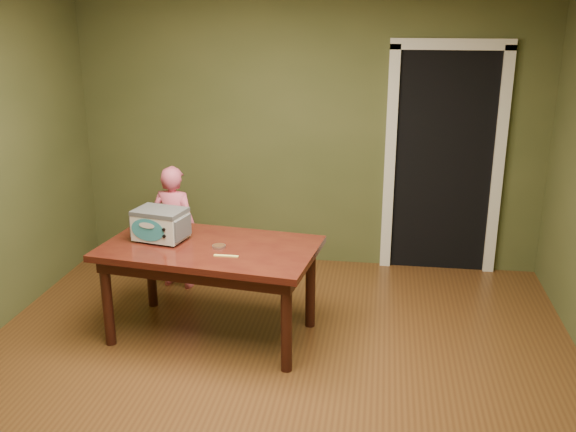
{
  "coord_description": "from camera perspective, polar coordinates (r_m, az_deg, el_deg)",
  "views": [
    {
      "loc": [
        0.72,
        -3.58,
        2.45
      ],
      "look_at": [
        0.04,
        1.0,
        0.95
      ],
      "focal_mm": 40.0,
      "sensor_mm": 36.0,
      "label": 1
    }
  ],
  "objects": [
    {
      "name": "spatula",
      "position": [
        4.65,
        -5.52,
        -3.55
      ],
      "size": [
        0.18,
        0.03,
        0.01
      ],
      "primitive_type": "cube",
      "rotation": [
        0.0,
        0.0,
        0.0
      ],
      "color": "#FFEF6E",
      "rests_on": "dining_table"
    },
    {
      "name": "child",
      "position": [
        5.88,
        -10.04,
        -0.99
      ],
      "size": [
        0.45,
        0.33,
        1.14
      ],
      "primitive_type": "imported",
      "rotation": [
        0.0,
        0.0,
        3.0
      ],
      "color": "#EE6285",
      "rests_on": "floor"
    },
    {
      "name": "toy_oven",
      "position": [
        5.0,
        -11.28,
        -0.67
      ],
      "size": [
        0.44,
        0.34,
        0.25
      ],
      "rotation": [
        0.0,
        0.0,
        -0.2
      ],
      "color": "#4C4F54",
      "rests_on": "dining_table"
    },
    {
      "name": "dining_table",
      "position": [
        4.91,
        -6.92,
        -3.7
      ],
      "size": [
        1.7,
        1.09,
        0.75
      ],
      "rotation": [
        0.0,
        0.0,
        -0.13
      ],
      "color": "#3A100D",
      "rests_on": "floor"
    },
    {
      "name": "baking_pan",
      "position": [
        4.81,
        -6.16,
        -2.69
      ],
      "size": [
        0.1,
        0.1,
        0.02
      ],
      "color": "silver",
      "rests_on": "dining_table"
    },
    {
      "name": "doorway",
      "position": [
        6.54,
        13.43,
        5.14
      ],
      "size": [
        1.1,
        0.66,
        2.25
      ],
      "color": "black",
      "rests_on": "ground"
    },
    {
      "name": "room_shell",
      "position": [
        3.73,
        -2.84,
        6.42
      ],
      "size": [
        4.52,
        5.02,
        2.61
      ],
      "color": "#50552D",
      "rests_on": "ground"
    },
    {
      "name": "floor",
      "position": [
        4.4,
        -2.49,
        -15.93
      ],
      "size": [
        5.0,
        5.0,
        0.0
      ],
      "primitive_type": "plane",
      "color": "brown",
      "rests_on": "ground"
    }
  ]
}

